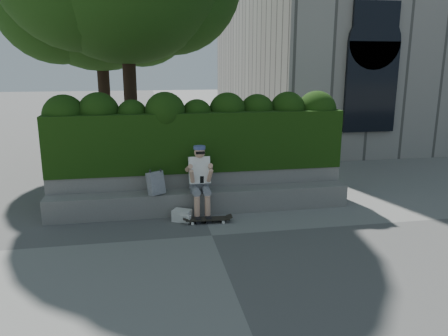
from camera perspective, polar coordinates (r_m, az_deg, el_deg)
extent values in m
plane|color=slate|center=(7.67, -1.60, -8.80)|extent=(80.00, 80.00, 0.00)
cube|color=gray|center=(8.75, -2.88, -4.35)|extent=(6.00, 0.45, 0.45)
cube|color=gray|center=(9.16, -3.29, -2.54)|extent=(6.00, 0.50, 0.75)
cube|color=black|center=(9.15, -3.55, 3.72)|extent=(6.00, 1.00, 1.20)
cylinder|color=black|center=(11.93, -12.01, 7.11)|extent=(0.34, 0.34, 3.25)
cylinder|color=black|center=(13.53, -15.19, 6.84)|extent=(0.34, 0.34, 2.85)
cube|color=slate|center=(8.60, -3.26, -2.35)|extent=(0.36, 0.26, 0.22)
cube|color=white|center=(8.44, -3.23, -0.26)|extent=(0.40, 0.32, 0.55)
sphere|color=tan|center=(8.30, -3.20, 2.04)|extent=(0.21, 0.21, 0.21)
cylinder|color=#4A5689|center=(8.30, -3.23, 2.68)|extent=(0.23, 0.23, 0.06)
cube|color=black|center=(8.13, -2.91, -1.53)|extent=(0.07, 0.02, 0.13)
cylinder|color=tan|center=(8.27, -3.53, -5.31)|extent=(0.11, 0.11, 0.47)
cylinder|color=tan|center=(8.29, -2.16, -5.24)|extent=(0.11, 0.11, 0.47)
cube|color=black|center=(8.27, -3.46, -6.72)|extent=(0.10, 0.26, 0.10)
cube|color=black|center=(8.30, -2.08, -6.64)|extent=(0.10, 0.26, 0.10)
cube|color=black|center=(8.22, -2.16, -6.65)|extent=(0.83, 0.26, 0.02)
cylinder|color=silver|center=(8.14, -4.13, -7.25)|extent=(0.06, 0.03, 0.06)
cylinder|color=silver|center=(8.30, -4.19, -6.82)|extent=(0.06, 0.03, 0.06)
cylinder|color=silver|center=(8.18, -0.08, -7.09)|extent=(0.06, 0.03, 0.06)
cylinder|color=silver|center=(8.34, -0.23, -6.67)|extent=(0.06, 0.03, 0.06)
cube|color=#ADAEB2|center=(8.46, -8.90, -1.98)|extent=(0.34, 0.30, 0.44)
cube|color=beige|center=(8.33, -5.50, -6.18)|extent=(0.41, 0.37, 0.22)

